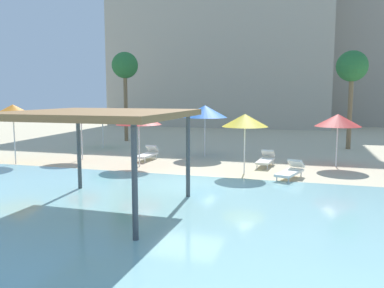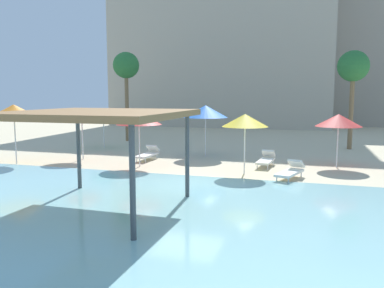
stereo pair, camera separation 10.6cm
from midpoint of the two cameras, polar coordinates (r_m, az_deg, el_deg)
The scene contains 17 objects.
ground_plane at distance 14.81m, azimuth -0.43°, elevation -5.98°, with size 80.00×80.00×0.00m, color beige.
lagoon_water at distance 10.12m, azimuth -9.63°, elevation -12.24°, with size 44.00×13.50×0.04m, color #8CC6CC.
shade_pavilion at distance 11.54m, azimuth -13.28°, elevation 3.93°, with size 4.77×4.77×2.91m.
beach_umbrella_orange_0 at distance 20.83m, azimuth -24.46°, elevation 4.37°, with size 2.40×2.40×2.92m.
beach_umbrella_blue_1 at distance 21.44m, azimuth 2.14°, elevation 4.78°, with size 2.43×2.43×2.82m.
beach_umbrella_red_3 at distance 18.43m, azimuth -7.59°, elevation 3.73°, with size 2.13×2.13×2.58m.
beach_umbrella_red_4 at distance 21.19m, azimuth -15.69°, elevation 4.42°, with size 1.90×1.90×2.73m.
beach_umbrella_yellow_5 at distance 16.77m, azimuth 7.94°, elevation 3.43°, with size 1.97×1.97×2.57m.
beach_umbrella_red_6 at distance 19.48m, azimuth 20.76°, elevation 3.25°, with size 2.12×2.12×2.49m.
beach_umbrella_teal_7 at distance 25.50m, azimuth -12.72°, elevation 4.40°, with size 2.09×2.09×2.52m.
lounge_chair_0 at distance 20.55m, azimuth -6.24°, elevation -1.39°, with size 0.64×1.91×0.74m.
lounge_chair_2 at distance 18.96m, azimuth 10.96°, elevation -2.19°, with size 0.75×1.94×0.74m.
lounge_chair_4 at distance 16.31m, azimuth 14.44°, elevation -3.80°, with size 1.14×1.99×0.74m.
palm_tree_0 at distance 29.22m, azimuth -9.50°, elevation 10.96°, with size 1.90×1.90×6.48m.
palm_tree_1 at distance 26.31m, azimuth 22.60°, elevation 10.16°, with size 1.90×1.90×6.09m.
hotel_block_0 at distance 45.34m, azimuth 4.42°, elevation 15.67°, with size 23.77×9.01×20.24m, color #B2A893.
hotel_block_1 at distance 51.65m, azimuth 26.30°, elevation 12.05°, with size 22.84×11.19×16.89m, color #9E9384.
Camera 2 is at (4.40, -13.74, 3.35)m, focal length 36.51 mm.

